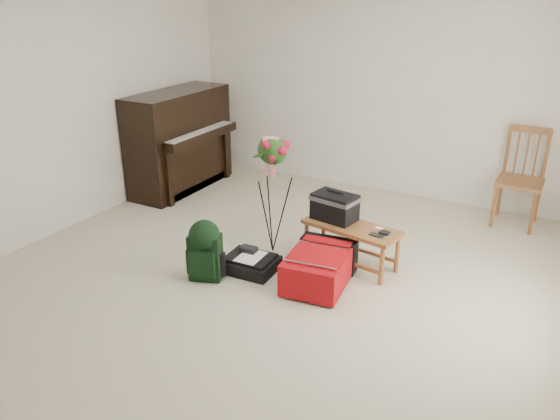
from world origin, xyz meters
The scene contains 10 objects.
floor centered at (0.00, 0.00, 0.00)m, with size 5.00×5.50×0.01m, color #B9B195.
wall_back centered at (0.00, 2.75, 1.25)m, with size 5.00×0.04×2.50m, color silver.
wall_left centered at (-2.50, 0.00, 1.25)m, with size 0.04×5.50×2.50m, color silver.
piano centered at (-2.19, 1.60, 0.60)m, with size 0.71×1.50×1.25m.
bench centered at (0.40, 0.66, 0.49)m, with size 0.95×0.51×0.70m.
dining_chair centered at (1.77, 2.44, 0.52)m, with size 0.47×0.47×1.06m.
red_suitcase centered at (0.43, 0.24, 0.17)m, with size 0.57×0.79×0.32m.
black_duffel centered at (-0.23, 0.10, 0.07)m, with size 0.50×0.40×0.20m.
green_backpack centered at (-0.50, -0.22, 0.31)m, with size 0.32×0.30×0.57m.
flower_stand centered at (-0.25, 0.55, 0.59)m, with size 0.47×0.47×1.20m.
Camera 1 is at (2.17, -3.69, 2.46)m, focal length 35.00 mm.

